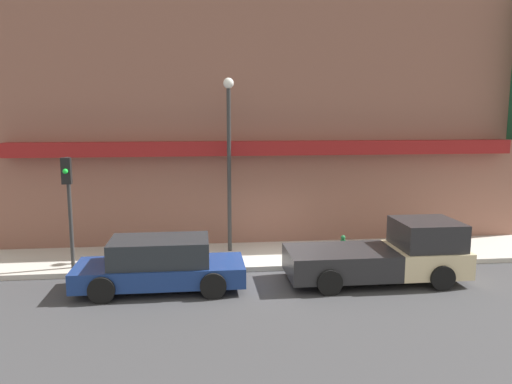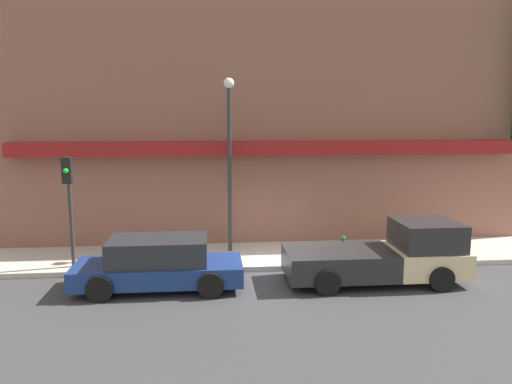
# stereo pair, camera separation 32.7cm
# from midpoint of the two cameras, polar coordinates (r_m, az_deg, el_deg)

# --- Properties ---
(ground_plane) EXTENTS (80.00, 80.00, 0.00)m
(ground_plane) POSITION_cam_midpoint_polar(r_m,az_deg,el_deg) (16.03, 2.15, -9.02)
(ground_plane) COLOR #38383A
(sidewalk) EXTENTS (36.00, 3.03, 0.16)m
(sidewalk) POSITION_cam_midpoint_polar(r_m,az_deg,el_deg) (17.45, 1.40, -7.23)
(sidewalk) COLOR #B7B2A8
(sidewalk) RESTS_ON ground
(building) EXTENTS (19.80, 3.80, 9.69)m
(building) POSITION_cam_midpoint_polar(r_m,az_deg,el_deg) (19.73, 0.29, 8.64)
(building) COLOR brown
(building) RESTS_ON ground
(pickup_truck) EXTENTS (5.26, 2.18, 1.80)m
(pickup_truck) POSITION_cam_midpoint_polar(r_m,az_deg,el_deg) (15.41, 14.17, -6.97)
(pickup_truck) COLOR beige
(pickup_truck) RESTS_ON ground
(parked_car) EXTENTS (4.73, 2.01, 1.48)m
(parked_car) POSITION_cam_midpoint_polar(r_m,az_deg,el_deg) (14.54, -11.54, -8.12)
(parked_car) COLOR navy
(parked_car) RESTS_ON ground
(fire_hydrant) EXTENTS (0.16, 0.16, 0.74)m
(fire_hydrant) POSITION_cam_midpoint_polar(r_m,az_deg,el_deg) (17.13, 9.36, -6.12)
(fire_hydrant) COLOR #196633
(fire_hydrant) RESTS_ON sidewalk
(street_lamp) EXTENTS (0.36, 0.36, 5.97)m
(street_lamp) POSITION_cam_midpoint_polar(r_m,az_deg,el_deg) (17.11, -3.66, 5.29)
(street_lamp) COLOR #2D2D2D
(street_lamp) RESTS_ON sidewalk
(traffic_light) EXTENTS (0.28, 0.42, 3.47)m
(traffic_light) POSITION_cam_midpoint_polar(r_m,az_deg,el_deg) (16.28, -21.20, -0.07)
(traffic_light) COLOR #2D2D2D
(traffic_light) RESTS_ON sidewalk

